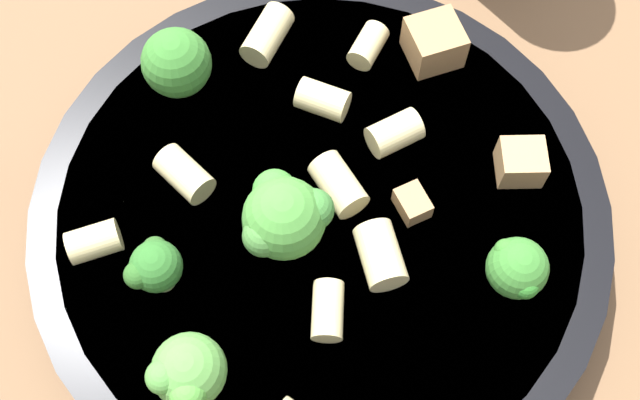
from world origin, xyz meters
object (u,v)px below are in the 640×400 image
Objects in this scene: chicken_chunk_1 at (521,162)px; rigatoni_9 at (387,249)px; rigatoni_7 at (184,174)px; broccoli_floret_1 at (187,373)px; broccoli_floret_4 at (517,269)px; rigatoni_10 at (368,46)px; rigatoni_5 at (94,242)px; broccoli_floret_2 at (180,58)px; broccoli_floret_3 at (281,214)px; broccoli_floret_0 at (155,267)px; rigatoni_2 at (323,100)px; chicken_chunk_0 at (434,43)px; pasta_bowl at (320,220)px; chicken_chunk_2 at (412,203)px; rigatoni_4 at (342,188)px; rigatoni_0 at (328,311)px; rigatoni_3 at (267,35)px; rigatoni_8 at (400,138)px.

rigatoni_9 is at bearing -11.19° from chicken_chunk_1.
rigatoni_7 is 0.10m from rigatoni_9.
broccoli_floret_4 is at bearing 153.11° from broccoli_floret_1.
rigatoni_7 is 1.20× the size of rigatoni_10.
broccoli_floret_1 is 0.08m from rigatoni_5.
broccoli_floret_2 is 0.10m from broccoli_floret_3.
chicken_chunk_1 is (-0.15, 0.08, -0.01)m from broccoli_floret_0.
chicken_chunk_0 is at bearing 164.31° from rigatoni_2.
chicken_chunk_0 is (-0.17, 0.01, -0.01)m from broccoli_floret_0.
pasta_bowl is at bearing 174.16° from broccoli_floret_3.
rigatoni_10 is (-0.07, -0.08, -0.00)m from rigatoni_9.
rigatoni_10 is 0.09m from chicken_chunk_2.
chicken_chunk_1 is at bearing 153.24° from broccoli_floret_0.
rigatoni_5 is 0.90× the size of chicken_chunk_0.
rigatoni_2 and rigatoni_5 have the same top height.
broccoli_floret_4 is at bearing 111.42° from pasta_bowl.
pasta_bowl is 9.71× the size of rigatoni_9.
broccoli_floret_2 is 0.12m from chicken_chunk_0.
broccoli_floret_1 reaches higher than rigatoni_4.
rigatoni_0 is at bearing 23.29° from chicken_chunk_0.
broccoli_floret_2 is 0.13m from chicken_chunk_2.
chicken_chunk_0 is at bearing 130.30° from rigatoni_3.
broccoli_floret_0 is 0.13m from rigatoni_3.
chicken_chunk_1 reaches higher than rigatoni_7.
rigatoni_9 reaches higher than pasta_bowl.
broccoli_floret_1 is at bearing -10.55° from chicken_chunk_1.
rigatoni_8 is at bearing -173.52° from broccoli_floret_1.
broccoli_floret_2 is at bearing -77.73° from chicken_chunk_2.
rigatoni_0 is 1.03× the size of rigatoni_2.
rigatoni_2 is at bearing -136.76° from pasta_bowl.
rigatoni_4 is at bearing -102.61° from rigatoni_9.
rigatoni_4 is 1.21× the size of rigatoni_5.
rigatoni_5 is at bearing -41.63° from broccoli_floret_3.
pasta_bowl is 12.23× the size of rigatoni_10.
rigatoni_9 is at bearing 36.44° from rigatoni_8.
rigatoni_9 is (0.03, -0.05, -0.01)m from broccoli_floret_4.
broccoli_floret_4 is 0.18m from rigatoni_5.
rigatoni_10 is at bearing -145.41° from rigatoni_4.
broccoli_floret_3 is (-0.07, -0.02, 0.00)m from broccoli_floret_1.
broccoli_floret_0 is 0.05m from rigatoni_7.
rigatoni_4 is at bearing 147.94° from rigatoni_5.
broccoli_floret_1 reaches higher than rigatoni_0.
broccoli_floret_4 is 1.37× the size of rigatoni_5.
broccoli_floret_3 is at bearing 75.74° from broccoli_floret_2.
rigatoni_0 reaches higher than chicken_chunk_2.
rigatoni_3 is (-0.04, 0.01, -0.01)m from broccoli_floret_2.
rigatoni_5 is at bearing -73.07° from broccoli_floret_0.
broccoli_floret_4 is at bearing 129.43° from rigatoni_5.
broccoli_floret_4 reaches higher than rigatoni_10.
rigatoni_5 is at bearing -32.06° from rigatoni_4.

